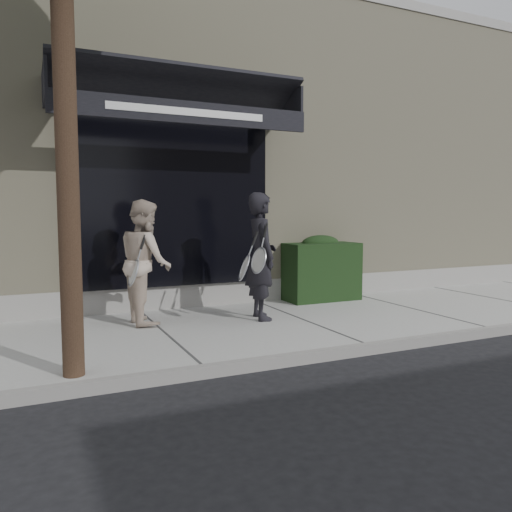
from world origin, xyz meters
name	(u,v)px	position (x,y,z in m)	size (l,w,h in m)	color
ground	(301,327)	(0.00, 0.00, 0.00)	(80.00, 80.00, 0.00)	black
sidewalk	(301,323)	(0.00, 0.00, 0.06)	(20.00, 3.00, 0.12)	#A0A09B
curb	(367,348)	(0.00, -1.55, 0.07)	(20.00, 0.10, 0.14)	gray
building_facade	(194,165)	(-0.01, 4.96, 2.74)	(14.30, 8.04, 5.64)	#C1B793
hedge	(320,269)	(1.10, 1.25, 0.66)	(1.30, 0.70, 1.14)	black
pedestrian_front	(261,256)	(-0.53, 0.24, 1.03)	(0.77, 0.85, 1.81)	black
pedestrian_back	(145,262)	(-2.09, 0.67, 0.97)	(0.67, 0.85, 1.71)	beige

